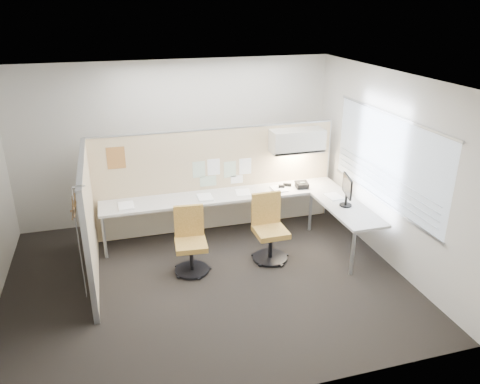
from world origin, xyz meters
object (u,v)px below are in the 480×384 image
object	(u,v)px
desk	(246,203)
chair_right	(269,230)
chair_left	(191,242)
phone	(302,185)
monitor	(347,189)

from	to	relation	value
desk	chair_right	world-z (taller)	chair_right
chair_left	phone	xyz separation A→B (m)	(2.09, 0.87, 0.34)
desk	phone	bearing A→B (deg)	4.08
phone	chair_left	bearing A→B (deg)	-152.52
chair_left	chair_right	world-z (taller)	chair_right
chair_left	phone	distance (m)	2.29
chair_right	monitor	world-z (taller)	monitor
chair_left	phone	world-z (taller)	chair_left
monitor	phone	world-z (taller)	monitor
desk	phone	xyz separation A→B (m)	(1.01, 0.07, 0.18)
chair_right	phone	world-z (taller)	chair_right
chair_right	phone	bearing A→B (deg)	43.18
chair_left	chair_right	size ratio (longest dim) A/B	0.95
desk	monitor	xyz separation A→B (m)	(1.37, -0.82, 0.41)
chair_right	desk	bearing A→B (deg)	98.48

